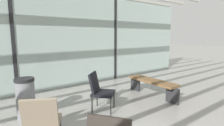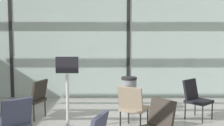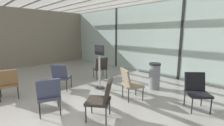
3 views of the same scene
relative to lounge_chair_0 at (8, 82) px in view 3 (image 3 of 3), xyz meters
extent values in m
cube|color=#A3B7B2|center=(2.39, 5.38, 1.06)|extent=(14.00, 0.08, 3.11)
cube|color=black|center=(-1.11, 5.38, 1.06)|extent=(0.10, 0.12, 3.11)
cube|color=black|center=(2.39, 5.38, 1.06)|extent=(0.10, 0.12, 3.11)
cube|color=#756B5B|center=(-4.56, 1.78, 1.06)|extent=(0.10, 11.20, 3.11)
sphere|color=gray|center=(-0.76, 11.83, 1.32)|extent=(2.00, 2.00, 2.00)
sphere|color=black|center=(1.17, 10.16, 1.60)|extent=(0.28, 0.28, 0.28)
sphere|color=black|center=(2.07, 10.16, 1.60)|extent=(0.28, 0.28, 0.28)
cube|color=brown|center=(-0.09, 0.02, -0.09)|extent=(0.56, 0.56, 0.06)
cube|color=brown|center=(0.12, -0.02, 0.16)|extent=(0.23, 0.50, 0.44)
cylinder|color=black|center=(-0.25, 0.26, -0.31)|extent=(0.03, 0.03, 0.37)
cylinder|color=black|center=(-0.33, -0.15, -0.31)|extent=(0.03, 0.03, 0.37)
cylinder|color=black|center=(0.16, 0.18, -0.31)|extent=(0.03, 0.03, 0.37)
cylinder|color=black|center=(0.08, -0.23, -0.31)|extent=(0.03, 0.03, 0.37)
cube|color=#7F705B|center=(2.35, 2.48, -0.09)|extent=(0.64, 0.64, 0.06)
cube|color=#7F705B|center=(2.25, 2.29, 0.16)|extent=(0.49, 0.34, 0.44)
cylinder|color=black|center=(2.63, 2.58, -0.31)|extent=(0.03, 0.03, 0.37)
cylinder|color=black|center=(2.25, 2.77, -0.31)|extent=(0.03, 0.03, 0.37)
cylinder|color=black|center=(2.45, 2.20, -0.31)|extent=(0.03, 0.03, 0.37)
cylinder|color=black|center=(2.07, 2.39, -0.31)|extent=(0.03, 0.03, 0.37)
cube|color=black|center=(3.83, 3.09, -0.09)|extent=(0.68, 0.68, 0.06)
cube|color=black|center=(3.68, 3.25, 0.16)|extent=(0.45, 0.43, 0.44)
cylinder|color=black|center=(3.82, 2.79, -0.31)|extent=(0.03, 0.03, 0.37)
cylinder|color=black|center=(4.13, 3.08, -0.31)|extent=(0.03, 0.03, 0.37)
cylinder|color=black|center=(3.53, 3.10, -0.31)|extent=(0.03, 0.03, 0.37)
cylinder|color=black|center=(3.84, 3.39, -0.31)|extent=(0.03, 0.03, 0.37)
cube|color=#28231E|center=(2.50, 1.13, -0.09)|extent=(0.67, 0.67, 0.06)
cube|color=#28231E|center=(2.67, 1.26, 0.16)|extent=(0.40, 0.47, 0.44)
cylinder|color=black|center=(2.21, 1.18, -0.31)|extent=(0.03, 0.03, 0.37)
cylinder|color=black|center=(2.46, 0.84, -0.31)|extent=(0.03, 0.03, 0.37)
cylinder|color=black|center=(2.54, 1.43, -0.31)|extent=(0.03, 0.03, 0.37)
cylinder|color=black|center=(2.80, 1.09, -0.31)|extent=(0.03, 0.03, 0.37)
cube|color=#33384C|center=(1.52, 0.49, -0.09)|extent=(0.61, 0.61, 0.06)
cube|color=#33384C|center=(1.72, 0.42, 0.16)|extent=(0.29, 0.50, 0.44)
cylinder|color=black|center=(1.39, 0.75, -0.31)|extent=(0.03, 0.03, 0.37)
cylinder|color=black|center=(1.25, 0.36, -0.31)|extent=(0.03, 0.03, 0.37)
cylinder|color=black|center=(1.79, 0.62, -0.31)|extent=(0.03, 0.03, 0.37)
cylinder|color=black|center=(1.65, 0.22, -0.31)|extent=(0.03, 0.03, 0.37)
cube|color=#28231E|center=(0.10, 3.18, -0.09)|extent=(0.62, 0.62, 0.06)
cube|color=#28231E|center=(0.30, 3.10, 0.16)|extent=(0.30, 0.50, 0.44)
cylinder|color=black|center=(-0.03, 3.45, -0.31)|extent=(0.03, 0.03, 0.37)
cylinder|color=black|center=(-0.17, 3.05, -0.31)|extent=(0.03, 0.03, 0.37)
cylinder|color=black|center=(0.37, 3.30, -0.31)|extent=(0.03, 0.03, 0.37)
cylinder|color=black|center=(0.22, 2.91, -0.31)|extent=(0.03, 0.03, 0.37)
cube|color=#33384C|center=(0.28, 1.45, -0.09)|extent=(0.68, 0.68, 0.06)
cube|color=#33384C|center=(0.42, 1.29, 0.16)|extent=(0.45, 0.42, 0.44)
cylinder|color=black|center=(0.30, 1.75, -0.31)|extent=(0.03, 0.03, 0.37)
cylinder|color=black|center=(-0.01, 1.47, -0.31)|extent=(0.03, 0.03, 0.37)
cylinder|color=black|center=(0.58, 1.43, -0.31)|extent=(0.03, 0.03, 0.37)
cylinder|color=black|center=(0.26, 1.15, -0.31)|extent=(0.03, 0.03, 0.37)
cylinder|color=slate|center=(2.32, 3.66, -0.09)|extent=(0.36, 0.36, 0.80)
cylinder|color=black|center=(2.32, 3.66, 0.34)|extent=(0.38, 0.38, 0.06)
cylinder|color=#333333|center=(1.04, 2.39, -0.48)|extent=(0.32, 0.32, 0.03)
cylinder|color=#B2B2B7|center=(1.04, 2.39, 0.06)|extent=(0.06, 0.06, 1.10)
cube|color=black|center=(1.04, 2.39, 0.79)|extent=(0.44, 0.03, 0.32)
camera|label=1|loc=(1.72, -0.11, 1.21)|focal=28.03mm
camera|label=2|loc=(1.90, -2.92, 1.32)|focal=44.37mm
camera|label=3|loc=(4.97, -0.84, 1.32)|focal=25.43mm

